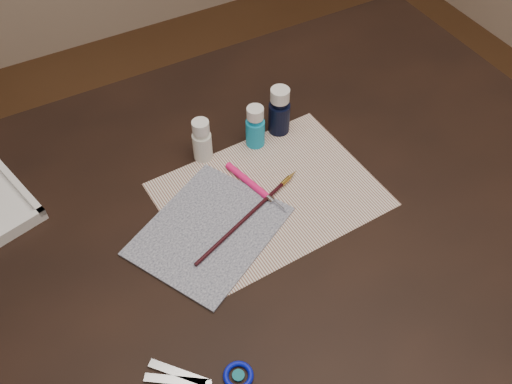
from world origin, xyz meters
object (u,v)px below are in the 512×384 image
paper (270,194)px  paint_bottle_navy (279,111)px  paint_bottle_cyan (255,127)px  paint_bottle_white (202,140)px  canvas (209,231)px

paper → paint_bottle_navy: 0.17m
paper → paint_bottle_cyan: size_ratio=4.17×
paint_bottle_white → paint_bottle_navy: paint_bottle_navy is taller
paper → paint_bottle_white: size_ratio=4.21×
canvas → paint_bottle_white: bearing=67.9°
canvas → paint_bottle_cyan: bearing=41.4°
paint_bottle_cyan → paint_bottle_navy: paint_bottle_navy is taller
paper → canvas: size_ratio=1.54×
paint_bottle_cyan → paint_bottle_navy: (0.06, 0.01, 0.01)m
paint_bottle_cyan → canvas: bearing=-138.6°
canvas → paint_bottle_cyan: (0.17, 0.15, 0.04)m
canvas → paint_bottle_navy: 0.28m
paint_bottle_white → paint_bottle_cyan: size_ratio=0.99×
paper → paint_bottle_cyan: bearing=72.5°
paint_bottle_navy → paint_bottle_white: bearing=178.3°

